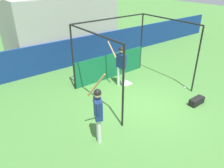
# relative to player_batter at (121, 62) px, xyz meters

# --- Properties ---
(ground_plane) EXTENTS (60.00, 60.00, 0.00)m
(ground_plane) POSITION_rel_player_batter_xyz_m (-0.27, -1.93, -1.16)
(ground_plane) COLOR #477F38
(outfield_wall) EXTENTS (24.00, 0.12, 1.53)m
(outfield_wall) POSITION_rel_player_batter_xyz_m (-0.27, 3.55, -0.40)
(outfield_wall) COLOR navy
(outfield_wall) RESTS_ON ground
(bleacher_section) EXTENTS (5.95, 4.00, 3.61)m
(bleacher_section) POSITION_rel_player_batter_xyz_m (-0.27, 5.61, 0.64)
(bleacher_section) COLOR #9E9E99
(bleacher_section) RESTS_ON ground
(batting_cage) EXTENTS (4.10, 3.40, 2.93)m
(batting_cage) POSITION_rel_player_batter_xyz_m (0.17, 0.41, 0.04)
(batting_cage) COLOR black
(batting_cage) RESTS_ON ground
(home_plate) EXTENTS (0.44, 0.44, 0.02)m
(home_plate) POSITION_rel_player_batter_xyz_m (0.36, -0.01, -1.15)
(home_plate) COLOR white
(home_plate) RESTS_ON ground
(player_batter) EXTENTS (0.53, 0.95, 2.04)m
(player_batter) POSITION_rel_player_batter_xyz_m (0.00, 0.00, 0.00)
(player_batter) COLOR silver
(player_batter) RESTS_ON ground
(player_waiting) EXTENTS (0.59, 0.83, 2.17)m
(player_waiting) POSITION_rel_player_batter_xyz_m (-2.90, -2.46, -0.04)
(player_waiting) COLOR silver
(player_waiting) RESTS_ON ground
(equipment_bag) EXTENTS (0.70, 0.28, 0.28)m
(equipment_bag) POSITION_rel_player_batter_xyz_m (1.39, -3.11, -1.02)
(equipment_bag) COLOR black
(equipment_bag) RESTS_ON ground
(baseball) EXTENTS (0.07, 0.07, 0.07)m
(baseball) POSITION_rel_player_batter_xyz_m (2.16, -2.00, -1.13)
(baseball) COLOR white
(baseball) RESTS_ON ground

